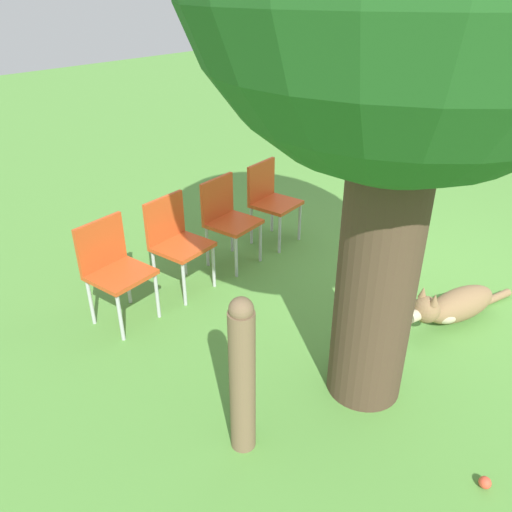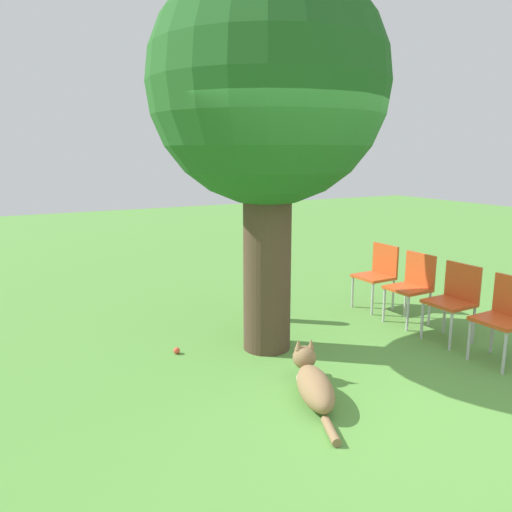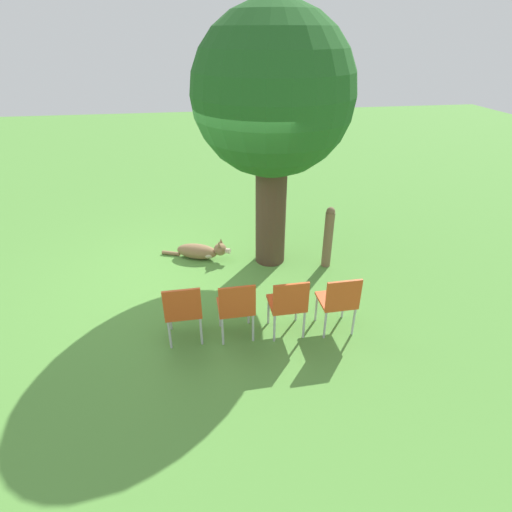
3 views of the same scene
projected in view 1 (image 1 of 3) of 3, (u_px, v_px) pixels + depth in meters
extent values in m
plane|color=#56933D|center=(402.00, 299.00, 4.40)|extent=(30.00, 30.00, 0.00)
cylinder|color=#4C3828|center=(380.00, 257.00, 2.96)|extent=(0.49, 0.49, 2.03)
ellipsoid|color=olive|center=(460.00, 304.00, 4.10)|extent=(0.52, 0.77, 0.26)
ellipsoid|color=#C6B293|center=(443.00, 312.00, 4.02)|extent=(0.31, 0.32, 0.16)
sphere|color=olive|center=(426.00, 310.00, 3.87)|extent=(0.28, 0.28, 0.21)
cylinder|color=#C6B293|center=(414.00, 316.00, 3.82)|extent=(0.12, 0.12, 0.09)
cone|color=olive|center=(435.00, 299.00, 3.76)|extent=(0.07, 0.07, 0.10)
cone|color=olive|center=(423.00, 292.00, 3.85)|extent=(0.07, 0.07, 0.10)
cylinder|color=olive|center=(496.00, 297.00, 4.36)|extent=(0.18, 0.33, 0.07)
cylinder|color=brown|center=(242.00, 383.00, 2.78)|extent=(0.15, 0.15, 0.96)
sphere|color=brown|center=(241.00, 309.00, 2.54)|extent=(0.13, 0.13, 0.13)
cube|color=#D14C1E|center=(276.00, 204.00, 5.19)|extent=(0.43, 0.45, 0.04)
cube|color=#D14C1E|center=(261.00, 180.00, 5.19)|extent=(0.04, 0.44, 0.40)
cylinder|color=#B7B7BC|center=(300.00, 222.00, 5.34)|extent=(0.03, 0.03, 0.42)
cylinder|color=#B7B7BC|center=(280.00, 234.00, 5.07)|extent=(0.03, 0.03, 0.42)
cylinder|color=#B7B7BC|center=(272.00, 214.00, 5.53)|extent=(0.03, 0.03, 0.42)
cylinder|color=#B7B7BC|center=(251.00, 225.00, 5.26)|extent=(0.03, 0.03, 0.42)
cube|color=#D14C1E|center=(233.00, 223.00, 4.77)|extent=(0.43, 0.45, 0.04)
cube|color=#D14C1E|center=(217.00, 198.00, 4.76)|extent=(0.04, 0.44, 0.40)
cylinder|color=#B7B7BC|center=(260.00, 242.00, 4.91)|extent=(0.03, 0.03, 0.42)
cylinder|color=#B7B7BC|center=(236.00, 257.00, 4.65)|extent=(0.03, 0.03, 0.42)
cylinder|color=#B7B7BC|center=(232.00, 233.00, 5.10)|extent=(0.03, 0.03, 0.42)
cylinder|color=#B7B7BC|center=(207.00, 246.00, 4.83)|extent=(0.03, 0.03, 0.42)
cube|color=#D14C1E|center=(183.00, 246.00, 4.34)|extent=(0.43, 0.45, 0.04)
cube|color=#D14C1E|center=(165.00, 218.00, 4.34)|extent=(0.04, 0.44, 0.40)
cylinder|color=#B7B7BC|center=(214.00, 267.00, 4.49)|extent=(0.03, 0.03, 0.42)
cylinder|color=#B7B7BC|center=(184.00, 284.00, 4.22)|extent=(0.03, 0.03, 0.42)
cylinder|color=#B7B7BC|center=(185.00, 255.00, 4.68)|extent=(0.03, 0.03, 0.42)
cylinder|color=#B7B7BC|center=(155.00, 271.00, 4.41)|extent=(0.03, 0.03, 0.42)
cube|color=#D14C1E|center=(121.00, 275.00, 3.92)|extent=(0.43, 0.45, 0.04)
cube|color=#D14C1E|center=(101.00, 244.00, 3.92)|extent=(0.04, 0.44, 0.40)
cylinder|color=#B7B7BC|center=(157.00, 296.00, 4.06)|extent=(0.03, 0.03, 0.42)
cylinder|color=#B7B7BC|center=(120.00, 318.00, 3.80)|extent=(0.03, 0.03, 0.42)
cylinder|color=#B7B7BC|center=(128.00, 282.00, 4.25)|extent=(0.03, 0.03, 0.42)
cylinder|color=#B7B7BC|center=(91.00, 302.00, 3.99)|extent=(0.03, 0.03, 0.42)
sphere|color=#E54C33|center=(485.00, 483.00, 2.73)|extent=(0.07, 0.07, 0.07)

